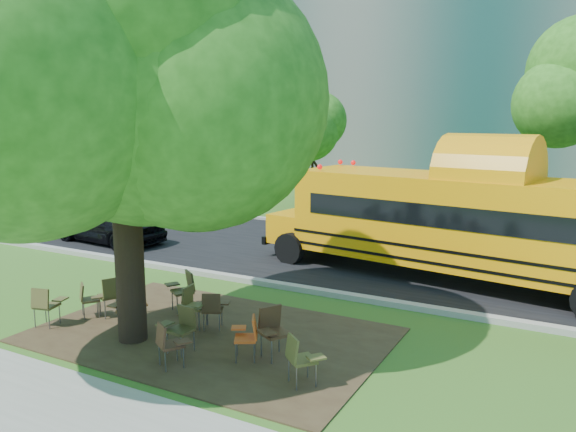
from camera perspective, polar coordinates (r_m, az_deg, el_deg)
The scene contains 30 objects.
ground at distance 12.73m, azimuth -10.27°, elevation -10.30°, with size 160.00×160.00×0.00m, color #34531A.
dirt_patch at distance 11.78m, azimuth -7.92°, elevation -11.86°, with size 7.00×4.50×0.03m, color #382819.
asphalt_road at distance 18.46m, azimuth 3.35°, elevation -3.67°, with size 80.00×8.00×0.04m, color black.
kerb_near at distance 15.04m, azimuth -3.13°, elevation -6.67°, with size 80.00×0.25×0.14m, color gray.
kerb_far at distance 22.15m, azimuth 7.82°, elevation -1.30°, with size 80.00×0.25×0.14m, color gray.
building_main at distance 48.32m, azimuth 9.67°, elevation 17.77°, with size 38.00×16.00×22.00m, color slate.
building_left at distance 67.32m, azimuth -14.95°, elevation 14.49°, with size 26.00×14.00×20.00m, color slate.
bg_tree_0 at distance 29.62m, azimuth -13.21°, elevation 10.13°, with size 5.20×5.20×7.18m.
bg_tree_1 at distance 36.71m, azimuth -20.75°, elevation 10.97°, with size 6.00×6.00×8.40m.
bg_tree_2 at distance 28.21m, azimuth 1.90°, elevation 9.68°, with size 4.80×4.80×6.62m.
main_tree at distance 11.09m, azimuth -16.86°, elevation 16.63°, with size 7.20×7.20×9.36m.
school_bus at distance 15.34m, azimuth 19.08°, elevation -0.80°, with size 11.90×4.19×2.86m.
chair_0 at distance 12.93m, azimuth -23.41°, elevation -8.08°, with size 0.60×0.64×0.89m.
chair_1 at distance 13.20m, azimuth -19.67°, elevation -7.74°, with size 0.68×0.54×0.80m.
chair_2 at distance 12.01m, azimuth -15.49°, elevation -9.14°, with size 0.57×0.72×0.84m.
chair_3 at distance 12.16m, azimuth -15.65°, elevation -8.70°, with size 0.60×0.57×0.91m.
chair_4 at distance 10.26m, azimuth -12.05°, elevation -12.35°, with size 0.71×0.56×0.84m.
chair_5 at distance 10.89m, azimuth -10.80°, elevation -10.78°, with size 0.61×0.52×0.89m.
chair_6 at distance 10.41m, azimuth -4.07°, elevation -11.81°, with size 0.69×0.56×0.84m.
chair_7 at distance 9.44m, azimuth 1.22°, elevation -14.01°, with size 0.75×0.60×0.88m.
chair_8 at distance 13.09m, azimuth -17.45°, elevation -7.39°, with size 0.60×0.77×0.93m.
chair_9 at distance 13.06m, azimuth -10.51°, elevation -7.10°, with size 0.79×0.63×0.94m.
chair_10 at distance 12.04m, azimuth -9.66°, elevation -8.67°, with size 0.59×0.60×0.90m.
chair_11 at distance 11.86m, azimuth -7.59°, elevation -9.13°, with size 0.56×0.67×0.83m.
chair_12 at distance 10.43m, azimuth -1.59°, elevation -11.25°, with size 0.64×0.82×0.97m.
black_car at distance 20.80m, azimuth -17.90°, elevation -0.43°, with size 1.85×4.60×1.57m, color black.
bg_car_silver at distance 31.34m, azimuth -21.45°, elevation 2.48°, with size 1.36×3.89×1.28m, color #939398.
bg_car_red at distance 26.10m, azimuth -11.75°, elevation 1.79°, with size 2.45×5.31×1.48m, color #51180E.
pedestrian_a at distance 34.07m, azimuth -18.48°, elevation 3.56°, with size 0.62×0.40×1.69m, color navy.
pedestrian_b at distance 34.90m, azimuth -23.60°, elevation 3.35°, with size 0.80×0.63×1.66m, color #7F5F4C.
Camera 1 is at (7.51, -9.29, 4.39)m, focal length 35.00 mm.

